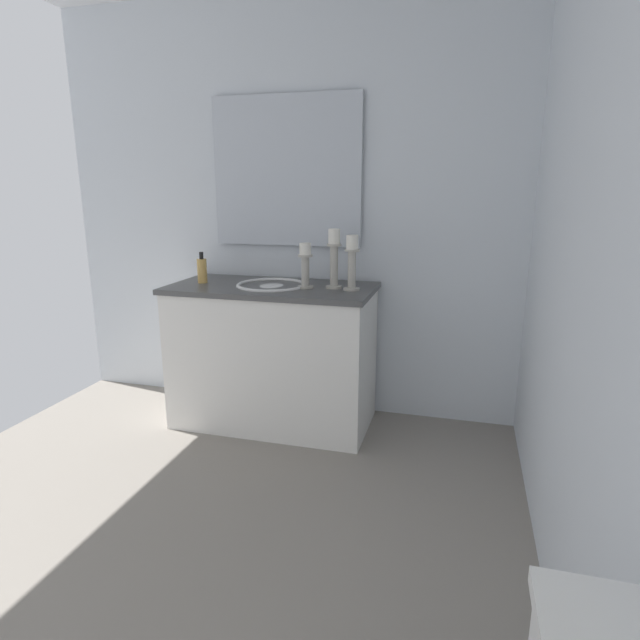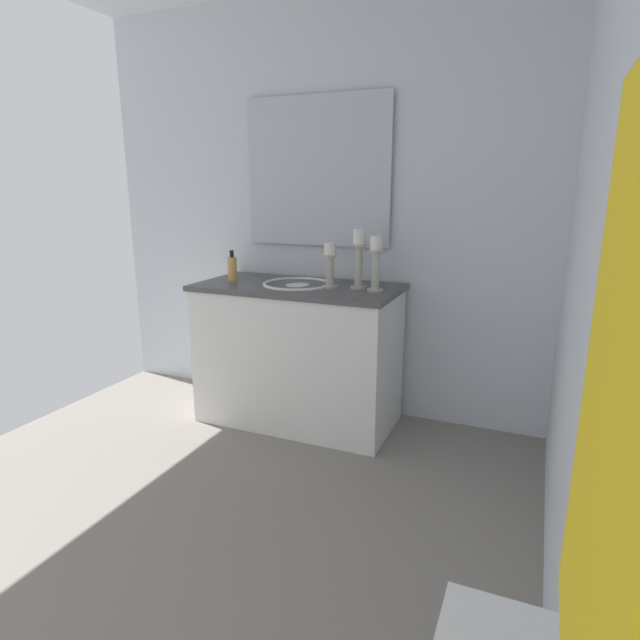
{
  "view_description": "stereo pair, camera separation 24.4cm",
  "coord_description": "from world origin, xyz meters",
  "px_view_note": "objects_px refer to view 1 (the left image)",
  "views": [
    {
      "loc": [
        1.56,
        1.07,
        1.37
      ],
      "look_at": [
        -0.22,
        0.58,
        0.9
      ],
      "focal_mm": 29.41,
      "sensor_mm": 36.0,
      "label": 1
    },
    {
      "loc": [
        1.48,
        1.3,
        1.37
      ],
      "look_at": [
        -0.22,
        0.58,
        0.9
      ],
      "focal_mm": 29.41,
      "sensor_mm": 36.0,
      "label": 2
    }
  ],
  "objects_px": {
    "vanity_cabinet": "(273,355)",
    "candle_holder_mid": "(305,265)",
    "mirror": "(286,172)",
    "sink_basin": "(272,292)",
    "soap_bottle": "(202,270)",
    "candle_holder_tall": "(352,261)",
    "candle_holder_short": "(334,257)"
  },
  "relations": [
    {
      "from": "sink_basin",
      "to": "candle_holder_tall",
      "type": "bearing_deg",
      "value": 88.9
    },
    {
      "from": "candle_holder_tall",
      "to": "soap_bottle",
      "type": "relative_size",
      "value": 1.65
    },
    {
      "from": "vanity_cabinet",
      "to": "candle_holder_short",
      "type": "relative_size",
      "value": 3.61
    },
    {
      "from": "candle_holder_tall",
      "to": "soap_bottle",
      "type": "height_order",
      "value": "candle_holder_tall"
    },
    {
      "from": "candle_holder_short",
      "to": "soap_bottle",
      "type": "bearing_deg",
      "value": -86.84
    },
    {
      "from": "mirror",
      "to": "candle_holder_tall",
      "type": "relative_size",
      "value": 3.06
    },
    {
      "from": "vanity_cabinet",
      "to": "candle_holder_mid",
      "type": "bearing_deg",
      "value": 84.63
    },
    {
      "from": "vanity_cabinet",
      "to": "mirror",
      "type": "xyz_separation_m",
      "value": [
        -0.28,
        0.0,
        1.04
      ]
    },
    {
      "from": "mirror",
      "to": "sink_basin",
      "type": "bearing_deg",
      "value": 0.2
    },
    {
      "from": "mirror",
      "to": "candle_holder_mid",
      "type": "distance_m",
      "value": 0.62
    },
    {
      "from": "sink_basin",
      "to": "mirror",
      "type": "relative_size",
      "value": 0.44
    },
    {
      "from": "candle_holder_tall",
      "to": "soap_bottle",
      "type": "bearing_deg",
      "value": -89.35
    },
    {
      "from": "candle_holder_tall",
      "to": "sink_basin",
      "type": "bearing_deg",
      "value": -91.1
    },
    {
      "from": "sink_basin",
      "to": "candle_holder_short",
      "type": "relative_size",
      "value": 1.24
    },
    {
      "from": "mirror",
      "to": "candle_holder_short",
      "type": "relative_size",
      "value": 2.8
    },
    {
      "from": "candle_holder_mid",
      "to": "vanity_cabinet",
      "type": "bearing_deg",
      "value": -95.37
    },
    {
      "from": "vanity_cabinet",
      "to": "soap_bottle",
      "type": "distance_m",
      "value": 0.65
    },
    {
      "from": "candle_holder_tall",
      "to": "candle_holder_short",
      "type": "xyz_separation_m",
      "value": [
        -0.03,
        -0.11,
        0.02
      ]
    },
    {
      "from": "mirror",
      "to": "soap_bottle",
      "type": "bearing_deg",
      "value": -54.65
    },
    {
      "from": "candle_holder_short",
      "to": "candle_holder_mid",
      "type": "bearing_deg",
      "value": -73.91
    },
    {
      "from": "soap_bottle",
      "to": "mirror",
      "type": "bearing_deg",
      "value": 125.35
    },
    {
      "from": "vanity_cabinet",
      "to": "candle_holder_short",
      "type": "height_order",
      "value": "candle_holder_short"
    },
    {
      "from": "mirror",
      "to": "candle_holder_short",
      "type": "bearing_deg",
      "value": 54.54
    },
    {
      "from": "candle_holder_short",
      "to": "candle_holder_mid",
      "type": "xyz_separation_m",
      "value": [
        0.04,
        -0.15,
        -0.04
      ]
    },
    {
      "from": "vanity_cabinet",
      "to": "candle_holder_short",
      "type": "distance_m",
      "value": 0.69
    },
    {
      "from": "soap_bottle",
      "to": "sink_basin",
      "type": "bearing_deg",
      "value": 92.57
    },
    {
      "from": "mirror",
      "to": "candle_holder_tall",
      "type": "bearing_deg",
      "value": 58.22
    },
    {
      "from": "sink_basin",
      "to": "soap_bottle",
      "type": "relative_size",
      "value": 2.23
    },
    {
      "from": "sink_basin",
      "to": "candle_holder_short",
      "type": "height_order",
      "value": "candle_holder_short"
    },
    {
      "from": "candle_holder_short",
      "to": "soap_bottle",
      "type": "distance_m",
      "value": 0.79
    },
    {
      "from": "candle_holder_short",
      "to": "candle_holder_mid",
      "type": "distance_m",
      "value": 0.16
    },
    {
      "from": "candle_holder_tall",
      "to": "candle_holder_mid",
      "type": "bearing_deg",
      "value": -87.65
    }
  ]
}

